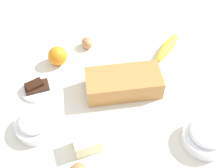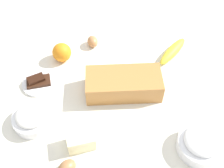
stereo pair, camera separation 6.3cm
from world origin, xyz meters
name	(u,v)px [view 1 (the left image)]	position (x,y,z in m)	size (l,w,h in m)	color
ground_plane	(112,92)	(0.00, 0.00, -0.01)	(2.40, 2.40, 0.02)	silver
loaf_pan	(124,83)	(-0.04, 0.01, 0.04)	(0.29, 0.16, 0.08)	#B77A3D
flour_bowl	(35,124)	(0.29, 0.10, 0.03)	(0.14, 0.14, 0.07)	white
sugar_bowl	(206,136)	(-0.24, 0.28, 0.03)	(0.15, 0.15, 0.08)	white
banana	(167,47)	(-0.28, -0.15, 0.02)	(0.19, 0.04, 0.04)	yellow
orange_fruit	(58,56)	(0.18, -0.20, 0.04)	(0.08, 0.08, 0.08)	orange
butter_block	(87,142)	(0.14, 0.21, 0.03)	(0.09, 0.06, 0.06)	#F4EDB2
egg_beside_bowl	(87,43)	(0.04, -0.26, 0.02)	(0.04, 0.04, 0.06)	#B17848
chocolate_plate	(37,88)	(0.28, -0.08, 0.01)	(0.13, 0.13, 0.03)	white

